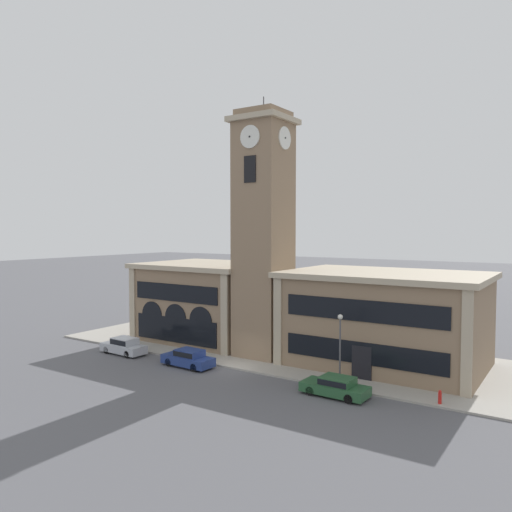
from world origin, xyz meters
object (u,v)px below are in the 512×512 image
at_px(parked_car_near, 124,346).
at_px(parked_car_far, 336,386).
at_px(street_lamp, 340,338).
at_px(parked_car_mid, 188,358).
at_px(fire_hydrant, 440,397).
at_px(bollard, 128,341).

relative_size(parked_car_near, parked_car_far, 1.00).
height_order(parked_car_far, street_lamp, street_lamp).
bearing_deg(parked_car_near, street_lamp, -172.77).
relative_size(parked_car_mid, fire_hydrant, 5.20).
bearing_deg(parked_car_far, fire_hydrant, -161.25).
distance_m(parked_car_mid, fire_hydrant, 19.25).
bearing_deg(fire_hydrant, parked_car_near, -175.93).
relative_size(parked_car_far, bollard, 4.27).
distance_m(parked_car_mid, street_lamp, 12.81).
height_order(street_lamp, fire_hydrant, street_lamp).
distance_m(parked_car_far, bollard, 21.89).
distance_m(bollard, fire_hydrant, 28.07).
xyz_separation_m(parked_car_near, parked_car_far, (20.46, 0.00, -0.08)).
bearing_deg(street_lamp, parked_car_mid, -171.35).
bearing_deg(street_lamp, bollard, -179.60).
bearing_deg(bollard, parked_car_far, -4.54).
distance_m(parked_car_far, fire_hydrant, 6.53).
distance_m(parked_car_near, parked_car_far, 20.46).
xyz_separation_m(street_lamp, bollard, (-21.29, -0.15, -2.85)).
xyz_separation_m(parked_car_mid, parked_car_far, (12.90, -0.00, -0.06)).
height_order(parked_car_far, bollard, parked_car_far).
bearing_deg(parked_car_near, bollard, -49.94).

